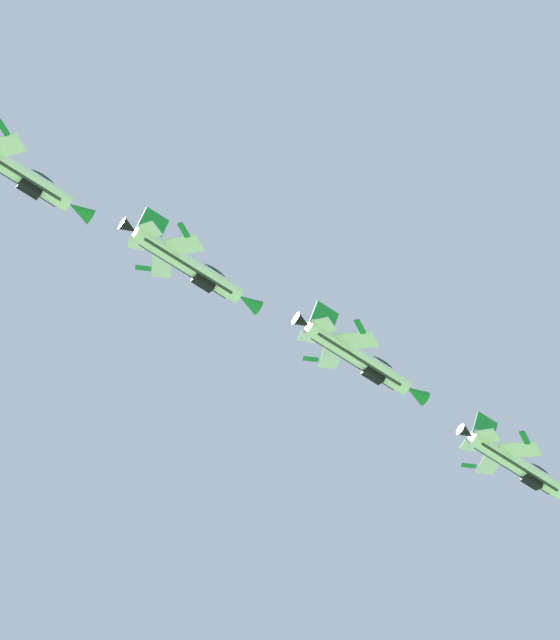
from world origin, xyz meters
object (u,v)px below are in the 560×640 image
object	(u,v)px
fighter_jet_lead	(519,466)
fighter_jet_left_wing	(360,359)
fighter_jet_left_outer	(16,171)
fighter_jet_right_wing	(190,266)

from	to	relation	value
fighter_jet_lead	fighter_jet_left_wing	world-z (taller)	fighter_jet_lead
fighter_jet_lead	fighter_jet_left_outer	xyz separation A→B (m)	(-51.18, -29.92, -1.66)
fighter_jet_left_wing	fighter_jet_left_outer	distance (m)	37.84
fighter_jet_lead	fighter_jet_left_wing	distance (m)	21.55
fighter_jet_left_outer	fighter_jet_left_wing	bearing A→B (deg)	86.94
fighter_jet_right_wing	fighter_jet_left_outer	size ratio (longest dim) A/B	1.00
fighter_jet_lead	fighter_jet_right_wing	xyz separation A→B (m)	(-34.98, -20.01, 1.24)
fighter_jet_left_wing	fighter_jet_right_wing	world-z (taller)	fighter_jet_right_wing
fighter_jet_left_wing	fighter_jet_left_outer	world-z (taller)	fighter_jet_left_wing
fighter_jet_right_wing	fighter_jet_left_wing	bearing A→B (deg)	83.52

